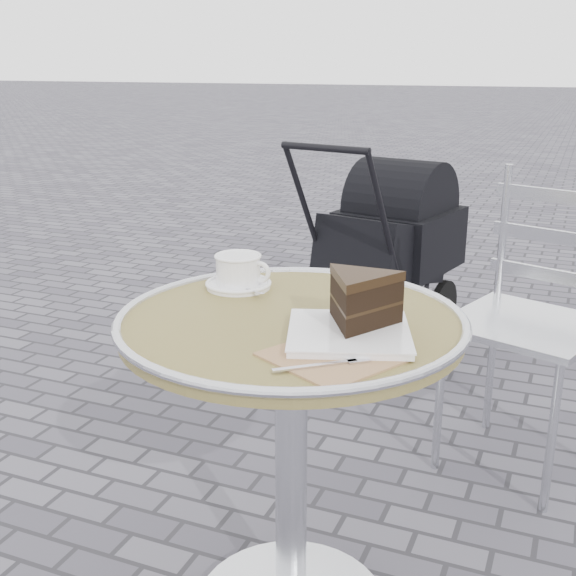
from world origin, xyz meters
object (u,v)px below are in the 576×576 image
at_px(cappuccino_set, 239,273).
at_px(bistro_chair, 542,287).
at_px(cake_plate_set, 357,307).
at_px(cafe_table, 291,391).
at_px(baby_stroller, 388,250).

relative_size(cappuccino_set, bistro_chair, 0.18).
relative_size(cake_plate_set, bistro_chair, 0.42).
distance_m(cake_plate_set, bistro_chair, 1.06).
bearing_deg(cafe_table, baby_stroller, 98.35).
bearing_deg(baby_stroller, bistro_chair, -37.43).
xyz_separation_m(cappuccino_set, cake_plate_set, (0.34, -0.19, 0.02)).
bearing_deg(cake_plate_set, cafe_table, 144.98).
distance_m(cafe_table, cappuccino_set, 0.31).
bearing_deg(baby_stroller, cappuccino_set, -74.55).
xyz_separation_m(bistro_chair, baby_stroller, (-0.70, 0.85, -0.15)).
bearing_deg(cappuccino_set, cafe_table, -37.46).
xyz_separation_m(cafe_table, cake_plate_set, (0.15, -0.04, 0.22)).
bearing_deg(cappuccino_set, bistro_chair, 52.33).
bearing_deg(cafe_table, bistro_chair, 65.46).
height_order(cake_plate_set, baby_stroller, baby_stroller).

